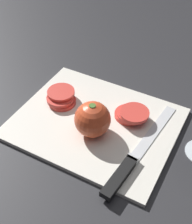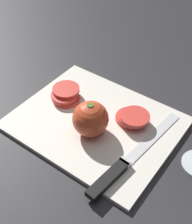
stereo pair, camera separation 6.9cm
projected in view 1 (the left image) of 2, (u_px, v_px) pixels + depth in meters
name	position (u px, v px, depth m)	size (l,w,h in m)	color
ground_plane	(99.00, 120.00, 0.73)	(3.00, 3.00, 0.00)	#28282B
cutting_board	(96.00, 123.00, 0.72)	(0.36, 0.29, 0.01)	silver
whole_tomato	(93.00, 119.00, 0.66)	(0.08, 0.08, 0.08)	#DB4C28
knife	(128.00, 166.00, 0.62)	(0.05, 0.30, 0.01)	silver
tomato_slice_stack_near	(132.00, 114.00, 0.72)	(0.08, 0.07, 0.03)	#D63D33
tomato_slice_stack_far	(61.00, 98.00, 0.76)	(0.08, 0.08, 0.03)	#D63D33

